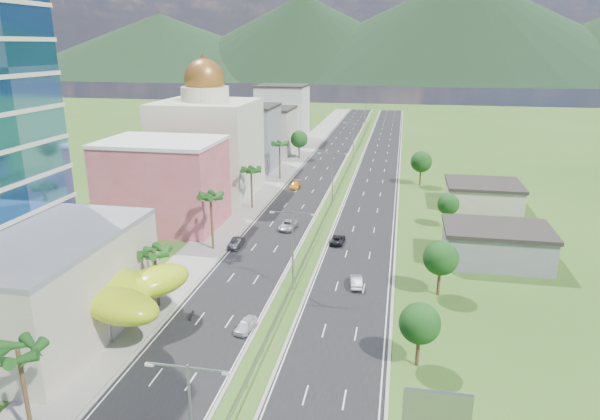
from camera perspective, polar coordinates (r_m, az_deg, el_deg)
The scene contains 37 objects.
ground at distance 63.75m, azimuth -2.60°, elevation -12.28°, with size 500.00×500.00×0.00m, color #2D5119.
road_left at distance 148.73m, azimuth 2.58°, elevation 5.03°, with size 11.00×260.00×0.04m, color black.
road_right at distance 147.40m, azimuth 8.38°, elevation 4.75°, with size 11.00×260.00×0.04m, color black.
sidewalk_left at distance 150.34m, azimuth -1.02°, elevation 5.19°, with size 7.00×260.00×0.12m, color gray.
median_guardrail at distance 130.27m, azimuth 4.71°, elevation 3.50°, with size 0.10×216.06×0.76m.
streetlight_median_a at distance 40.19m, azimuth -11.54°, elevation -20.96°, with size 6.04×0.25×11.00m.
streetlight_median_b at distance 69.75m, azimuth -0.78°, elevation -3.46°, with size 6.04×0.25×11.00m.
streetlight_median_c at distance 107.60m, azimuth 3.50°, elevation 3.95°, with size 6.04×0.25×11.00m.
streetlight_median_d at distance 151.51m, azimuth 5.73°, elevation 7.77°, with size 6.04×0.25×11.00m.
streetlight_median_e at distance 195.92m, azimuth 6.97°, elevation 9.87°, with size 6.04×0.25×11.00m.
lime_canopy at distance 65.47m, azimuth -20.97°, elevation -7.77°, with size 18.00×15.00×7.40m.
pink_shophouse at distance 98.21m, azimuth -14.36°, elevation 2.60°, with size 20.00×15.00×15.00m, color #BE4E55.
domed_building at distance 118.14m, azimuth -9.83°, elevation 7.21°, with size 20.00×20.00×28.70m.
midrise_grey at distance 141.75m, azimuth -5.86°, elevation 7.63°, with size 16.00×15.00×16.00m, color slate.
midrise_beige at distance 162.92m, azimuth -3.64°, elevation 8.40°, with size 16.00×15.00×13.00m, color #AE9F8F.
midrise_white at distance 184.73m, azimuth -1.87°, elevation 10.25°, with size 16.00×15.00×18.00m, color silver.
billboard at distance 45.06m, azimuth 14.37°, elevation -20.13°, with size 5.20×0.35×6.20m.
shed_near at distance 85.33m, azimuth 20.17°, elevation -3.67°, with size 15.00×10.00×5.00m, color slate.
shed_far at distance 114.01m, azimuth 18.92°, elevation 1.44°, with size 14.00×12.00×4.40m, color #AE9F8F.
palm_tree_a at distance 48.84m, azimuth -27.84°, elevation -13.54°, with size 3.60×3.60×9.10m.
palm_tree_b at distance 67.37m, azimuth -15.26°, elevation -4.57°, with size 3.60×3.60×8.10m.
palm_tree_c at distance 84.31m, azimuth -9.51°, elevation 1.23°, with size 3.60×3.60×9.60m.
palm_tree_d at distance 105.71m, azimuth -5.23°, elevation 4.11°, with size 3.60×3.60×8.60m.
palm_tree_e at distance 129.26m, azimuth -2.20°, elevation 6.92°, with size 3.60×3.60×9.40m.
leafy_tree_lfar at distance 153.83m, azimuth -0.09°, elevation 7.56°, with size 4.90×4.90×8.05m.
leafy_tree_ra at distance 55.75m, azimuth 12.65°, elevation -11.73°, with size 4.20×4.20×6.90m.
leafy_tree_rb at distance 71.17m, azimuth 14.78°, elevation -4.98°, with size 4.55×4.55×7.47m.
leafy_tree_rc at distance 98.12m, azimuth 15.54°, elevation 0.60°, with size 3.85×3.85×6.33m.
leafy_tree_rd at distance 126.67m, azimuth 12.81°, elevation 5.03°, with size 4.90×4.90×8.05m.
mountain_ridge at distance 507.06m, azimuth 16.51°, elevation 12.98°, with size 860.00×140.00×90.00m, color black, non-canonical shape.
car_white_near_left at distance 62.83m, azimuth -5.85°, elevation -12.10°, with size 1.56×3.88×1.32m, color silver.
car_dark_left at distance 87.00m, azimuth -6.79°, elevation -3.50°, with size 1.56×4.49×1.48m, color black.
car_silver_mid_left at distance 94.80m, azimuth -1.28°, elevation -1.63°, with size 2.41×5.22×1.45m, color #A2A4A9.
car_yellow_far_left at distance 122.12m, azimuth -0.51°, elevation 2.69°, with size 1.99×4.90×1.42m, color orange.
car_silver_right at distance 73.30m, azimuth 6.01°, elevation -7.57°, with size 1.52×4.36×1.44m, color #A5A7AD.
car_dark_far_right at distance 88.39m, azimuth 4.02°, elevation -3.14°, with size 2.15×4.65×1.29m, color black.
motorcycle at distance 66.32m, azimuth -11.48°, elevation -10.70°, with size 0.63×2.07×1.33m, color black.
Camera 1 is at (13.16, -53.92, 31.36)m, focal length 32.00 mm.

